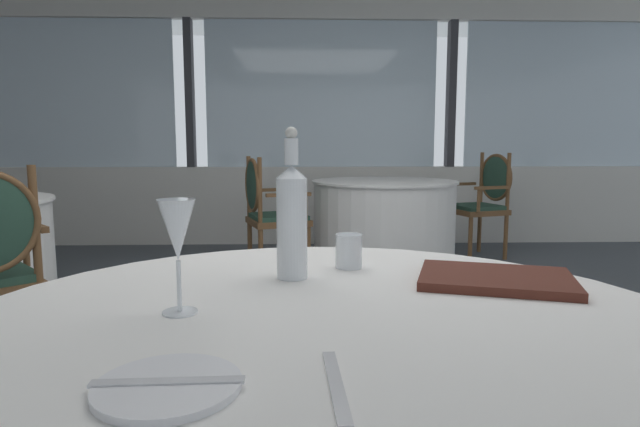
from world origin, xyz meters
TOP-DOWN VIEW (x-y plane):
  - ground_plane at (0.00, 0.00)m, footprint 12.05×12.05m
  - window_wall_far at (-0.00, 3.48)m, footprint 9.08×0.14m
  - side_plate at (-0.38, -1.66)m, footprint 0.19×0.19m
  - butter_knife at (-0.38, -1.66)m, footprint 0.19×0.02m
  - dinner_fork at (-0.17, -1.66)m, footprint 0.03×0.21m
  - water_bottle at (-0.24, -1.10)m, footprint 0.07×0.07m
  - wine_glass at (-0.44, -1.35)m, footprint 0.07×0.07m
  - water_tumbler at (-0.10, -1.00)m, footprint 0.07×0.07m
  - menu_book at (0.22, -1.16)m, footprint 0.38×0.32m
  - background_table_1 at (0.53, 2.37)m, footprint 1.30×1.30m
  - dining_chair_1_0 at (1.56, 2.71)m, footprint 0.58×0.62m
  - dining_chair_1_1 at (-0.50, 2.03)m, footprint 0.58×0.62m

SIDE VIEW (x-z plane):
  - ground_plane at x=0.00m, z-range 0.00..0.00m
  - background_table_1 at x=0.53m, z-range 0.00..0.77m
  - dining_chair_1_1 at x=-0.50m, z-range 0.08..1.07m
  - dining_chair_1_0 at x=1.56m, z-range 0.08..1.10m
  - dinner_fork at x=-0.17m, z-range 0.77..0.77m
  - side_plate at x=-0.38m, z-range 0.77..0.78m
  - menu_book at x=0.22m, z-range 0.77..0.79m
  - butter_knife at x=-0.38m, z-range 0.78..0.78m
  - water_tumbler at x=-0.10m, z-range 0.77..0.85m
  - water_bottle at x=-0.24m, z-range 0.74..1.08m
  - wine_glass at x=-0.44m, z-range 0.81..1.02m
  - window_wall_far at x=0.00m, z-range -0.26..2.40m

